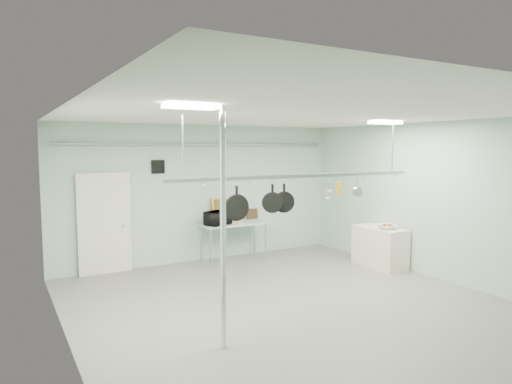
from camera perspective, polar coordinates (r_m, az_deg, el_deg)
floor at (r=7.78m, az=5.67°, el=-14.56°), size 8.00×8.00×0.00m
ceiling at (r=7.32m, az=5.91°, el=9.59°), size 7.00×8.00×0.02m
back_wall at (r=10.85m, az=-6.58°, el=-0.15°), size 7.00×0.02×3.20m
right_wall at (r=9.82m, az=22.58°, el=-1.14°), size 0.02×8.00×3.20m
door at (r=10.19m, az=-18.41°, el=-3.89°), size 1.10×0.10×2.20m
wall_vent at (r=10.40m, az=-12.15°, el=3.11°), size 0.30×0.04×0.30m
conduit_pipe at (r=10.72m, az=-6.45°, el=5.94°), size 6.60×0.07×0.07m
chrome_pole at (r=6.01m, az=-4.13°, el=-4.73°), size 0.08×0.08×3.20m
prep_table at (r=10.86m, az=-2.80°, el=-4.21°), size 1.60×0.70×0.91m
side_cabinet at (r=10.66m, az=15.21°, el=-6.67°), size 0.60×1.20×0.90m
pot_rack at (r=7.68m, az=5.74°, el=2.23°), size 4.80×0.06×1.00m
light_panel_left at (r=5.55m, az=-8.07°, el=10.55°), size 0.65×0.30×0.05m
light_panel_right at (r=9.34m, az=15.86°, el=8.34°), size 0.65×0.30×0.05m
microwave at (r=10.52m, az=-4.78°, el=-3.26°), size 0.67×0.57×0.32m
coffee_canister at (r=10.75m, az=-3.24°, el=-3.43°), size 0.17×0.17×0.18m
painting_large at (r=11.05m, az=-3.68°, el=-2.14°), size 0.78×0.14×0.58m
painting_small at (r=11.40m, az=-0.51°, el=-2.73°), size 0.30×0.09×0.25m
fruit_bowl at (r=10.39m, az=16.08°, el=-4.20°), size 0.52×0.52×0.10m
skillet_left at (r=7.07m, az=-2.43°, el=-1.46°), size 0.42×0.07×0.55m
skillet_mid at (r=7.39m, az=2.07°, el=-0.79°), size 0.33×0.20×0.46m
skillet_right at (r=7.51m, az=3.53°, el=-0.73°), size 0.35×0.18×0.47m
whisk at (r=8.05m, az=9.03°, el=0.10°), size 0.18×0.18×0.34m
grater at (r=8.19m, az=10.34°, el=0.52°), size 0.10×0.03×0.24m
saucepan at (r=8.48m, az=12.56°, el=0.39°), size 0.20×0.14×0.31m
fruit_cluster at (r=10.38m, az=16.08°, el=-3.98°), size 0.24×0.24×0.09m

